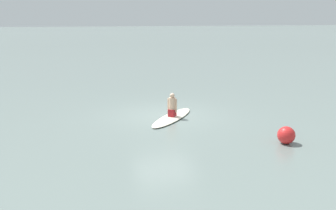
{
  "coord_description": "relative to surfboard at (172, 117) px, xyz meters",
  "views": [
    {
      "loc": [
        4.28,
        13.82,
        3.83
      ],
      "look_at": [
        0.01,
        0.62,
        0.57
      ],
      "focal_mm": 39.02,
      "sensor_mm": 36.0,
      "label": 1
    }
  ],
  "objects": [
    {
      "name": "buoy_marker",
      "position": [
        -2.45,
        3.97,
        0.24
      ],
      "size": [
        0.56,
        0.56,
        0.56
      ],
      "primitive_type": "sphere",
      "color": "red",
      "rests_on": "ground"
    },
    {
      "name": "person_paddler",
      "position": [
        -0.0,
        0.0,
        0.47
      ],
      "size": [
        0.39,
        0.4,
        0.93
      ],
      "rotation": [
        0.0,
        0.0,
        -2.31
      ],
      "color": "#A51E23",
      "rests_on": "surfboard"
    },
    {
      "name": "surfboard",
      "position": [
        0.0,
        0.0,
        0.0
      ],
      "size": [
        2.78,
        2.95,
        0.09
      ],
      "primitive_type": "ellipsoid",
      "rotation": [
        0.0,
        0.0,
        -2.31
      ],
      "color": "silver",
      "rests_on": "ground"
    },
    {
      "name": "ground_plane",
      "position": [
        0.18,
        -0.57,
        -0.04
      ],
      "size": [
        400.0,
        400.0,
        0.0
      ],
      "primitive_type": "plane",
      "color": "slate"
    }
  ]
}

